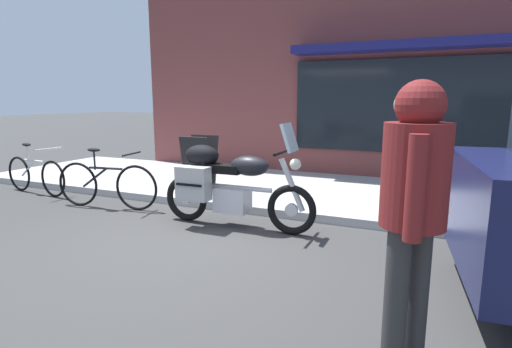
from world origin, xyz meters
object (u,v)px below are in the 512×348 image
Objects in this scene: parked_bicycle at (106,184)px; sandwich_board_sign at (200,163)px; pedestrian_walking at (414,194)px; touring_motorcycle at (226,182)px; second_bicycle_by_cafe at (35,174)px.

sandwich_board_sign reaches higher than parked_bicycle.
pedestrian_walking is at bearing -26.11° from parked_bicycle.
parked_bicycle is 0.97× the size of pedestrian_walking.
parked_bicycle is 5.10m from pedestrian_walking.
second_bicycle_by_cafe is (-4.04, 0.32, -0.25)m from touring_motorcycle.
touring_motorcycle reaches higher than second_bicycle_by_cafe.
sandwich_board_sign is at bearing 132.42° from touring_motorcycle.
touring_motorcycle reaches higher than sandwich_board_sign.
pedestrian_walking reaches higher than sandwich_board_sign.
parked_bicycle is 1.58m from sandwich_board_sign.
parked_bicycle is at bearing 153.89° from pedestrian_walking.
pedestrian_walking is at bearing -20.92° from second_bicycle_by_cafe.
second_bicycle_by_cafe is at bearing 172.91° from parked_bicycle.
pedestrian_walking is (2.38, -2.13, 0.53)m from touring_motorcycle.
pedestrian_walking is 1.90× the size of sandwich_board_sign.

